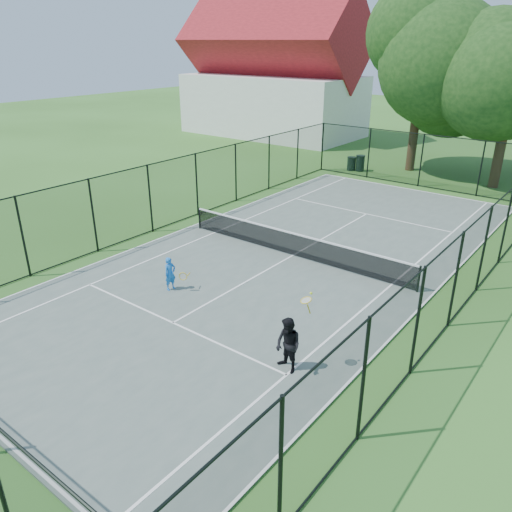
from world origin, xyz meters
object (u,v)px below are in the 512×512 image
Objects in this scene: player_blue at (170,274)px; trash_bin_left at (351,164)px; tennis_net at (293,243)px; player_black at (288,345)px; trash_bin_right at (360,163)px.

trash_bin_left is at bearing 99.69° from player_blue.
tennis_net is at bearing -70.82° from trash_bin_left.
player_blue is at bearing 166.94° from player_black.
tennis_net is 11.60× the size of trash_bin_left.
player_blue reaches higher than tennis_net.
player_black reaches higher than trash_bin_right.
trash_bin_left is 0.76× the size of player_blue.
trash_bin_left is 0.56m from trash_bin_right.
player_black reaches higher than player_blue.
player_blue is (-1.65, -4.90, 0.06)m from tennis_net.
player_blue is (3.24, -18.96, 0.19)m from trash_bin_left.
trash_bin_right is 0.47× the size of player_black.
trash_bin_right is at bearing 98.05° from player_blue.
trash_bin_left is (-4.89, 14.06, -0.14)m from tennis_net.
player_blue is at bearing -108.67° from tennis_net.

